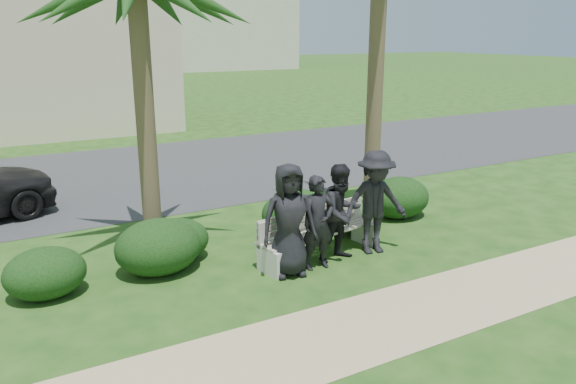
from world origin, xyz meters
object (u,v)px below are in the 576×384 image
object	(u,v)px
man_b	(318,223)
man_c	(341,213)
park_bench	(320,236)
man_d	(375,202)
man_a	(289,220)

from	to	relation	value
man_b	man_c	bearing A→B (deg)	14.21
park_bench	man_c	xyz separation A→B (m)	(0.25, -0.27, 0.47)
park_bench	man_b	xyz separation A→B (m)	(-0.28, -0.38, 0.41)
park_bench	man_d	distance (m)	1.13
man_a	man_d	world-z (taller)	man_d
man_d	man_b	bearing A→B (deg)	-163.94
park_bench	man_c	size ratio (longest dim) A/B	1.45
man_c	man_d	xyz separation A→B (m)	(0.69, -0.01, 0.08)
man_c	man_d	world-z (taller)	man_d
park_bench	man_d	size ratio (longest dim) A/B	1.33
man_a	man_b	bearing A→B (deg)	10.22
man_a	man_c	distance (m)	1.08
park_bench	man_d	bearing A→B (deg)	-26.56
park_bench	man_b	world-z (taller)	man_b
park_bench	man_d	xyz separation A→B (m)	(0.95, -0.28, 0.55)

